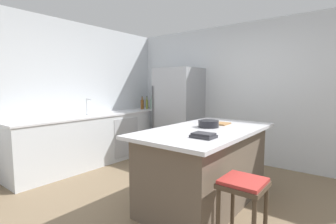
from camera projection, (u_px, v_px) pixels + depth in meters
ground_plane at (171, 202)px, 3.07m from camera, size 7.20×7.20×0.00m
wall_rear at (243, 93)px, 4.70m from camera, size 6.00×0.10×2.60m
wall_left at (63, 94)px, 4.43m from camera, size 0.10×6.00×2.60m
counter_run_left at (100, 138)px, 4.69m from camera, size 0.65×3.23×0.92m
kitchen_island at (206, 165)px, 3.05m from camera, size 1.05×1.92×0.92m
refrigerator at (179, 112)px, 5.15m from camera, size 0.85×0.76×1.80m
bar_stool at (243, 193)px, 2.08m from camera, size 0.36×0.36×0.66m
sink_faucet at (87, 106)px, 4.49m from camera, size 0.15×0.05×0.30m
wine_bottle at (153, 102)px, 5.78m from camera, size 0.07×0.07×0.39m
gin_bottle at (152, 104)px, 5.69m from camera, size 0.08×0.08×0.31m
olive_oil_bottle at (147, 104)px, 5.66m from camera, size 0.05×0.05×0.29m
whiskey_bottle at (142, 104)px, 5.61m from camera, size 0.07×0.07×0.29m
cookbook_stack at (203, 135)px, 2.47m from camera, size 0.23×0.18×0.05m
mixing_bowl at (208, 124)px, 3.11m from camera, size 0.26×0.26×0.09m
cutting_board at (218, 123)px, 3.38m from camera, size 0.31×0.25×0.02m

